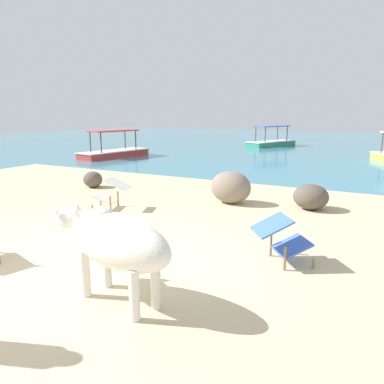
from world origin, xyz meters
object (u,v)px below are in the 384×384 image
Objects in this scene: deck_chair_far at (112,192)px; boat_green at (271,142)px; cow at (115,241)px; boat_red at (114,151)px; deck_chair_near at (282,237)px.

boat_green is at bearing -106.62° from deck_chair_far.
boat_green is (-3.98, 20.54, -0.46)m from cow.
boat_green is at bearing -18.50° from boat_red.
boat_red is at bearing -39.50° from cow.
deck_chair_near is at bearing -140.35° from boat_green.
deck_chair_far is 10.16m from boat_red.
deck_chair_near is 0.24× the size of boat_green.
boat_green is at bearing 69.48° from deck_chair_near.
cow is at bearing -161.93° from deck_chair_near.
deck_chair_near is (1.38, 1.94, -0.32)m from cow.
deck_chair_near is 4.29m from deck_chair_far.
deck_chair_far is at bearing -152.23° from boat_green.
cow is at bearing -145.44° from boat_green.
deck_chair_far is at bearing -38.60° from cow.
cow is 2.13× the size of deck_chair_far.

